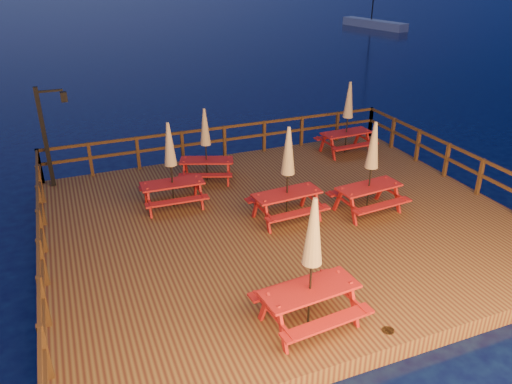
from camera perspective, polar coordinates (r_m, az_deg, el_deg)
ground at (r=13.36m, az=3.18°, el=-4.67°), size 500.00×500.00×0.00m
deck at (r=13.26m, az=3.21°, el=-3.92°), size 12.00×10.00×0.40m
deck_piles at (r=13.51m, az=3.15°, el=-5.76°), size 11.44×9.44×1.40m
railing at (r=14.29m, az=0.30°, el=2.72°), size 11.80×9.75×1.10m
lamp_post at (r=15.63m, az=-22.59°, el=6.79°), size 0.85×0.18×3.00m
sailboat at (r=53.14m, az=13.34°, el=18.18°), size 2.92×7.57×11.11m
picnic_table_0 at (r=13.33m, az=13.03°, el=2.84°), size 1.90×1.62×2.53m
picnic_table_1 at (r=17.44m, az=10.43°, el=8.45°), size 1.81×1.52×2.50m
picnic_table_2 at (r=15.02m, az=-5.78°, el=5.47°), size 1.96×1.80×2.27m
picnic_table_3 at (r=9.02m, az=6.37°, el=-7.96°), size 1.97×1.67×2.64m
picnic_table_4 at (r=13.48m, az=-9.71°, el=3.13°), size 1.73×1.44×2.41m
picnic_table_5 at (r=12.63m, az=3.64°, el=2.19°), size 1.87×1.57×2.53m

